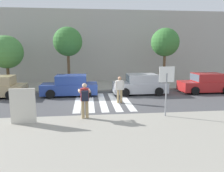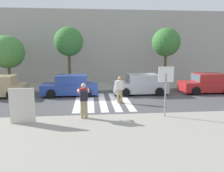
{
  "view_description": "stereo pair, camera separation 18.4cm",
  "coord_description": "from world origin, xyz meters",
  "px_view_note": "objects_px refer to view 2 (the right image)",
  "views": [
    {
      "loc": [
        -0.96,
        -13.95,
        3.49
      ],
      "look_at": [
        0.6,
        -0.2,
        1.1
      ],
      "focal_mm": 35.0,
      "sensor_mm": 36.0,
      "label": 1
    },
    {
      "loc": [
        -0.77,
        -13.97,
        3.49
      ],
      "look_at": [
        0.6,
        -0.2,
        1.1
      ],
      "focal_mm": 35.0,
      "sensor_mm": 36.0,
      "label": 2
    }
  ],
  "objects_px": {
    "pedestrian_crossing": "(120,88)",
    "parked_car_red": "(207,84)",
    "street_tree_west": "(8,52)",
    "street_tree_center": "(69,42)",
    "street_tree_east": "(166,42)",
    "stop_sign": "(166,80)",
    "advertising_board": "(22,106)",
    "parked_car_blue": "(71,86)",
    "photographer_with_backpack": "(84,98)",
    "parked_car_silver": "(141,85)"
  },
  "relations": [
    {
      "from": "pedestrian_crossing",
      "to": "street_tree_west",
      "type": "distance_m",
      "value": 10.5
    },
    {
      "from": "street_tree_center",
      "to": "street_tree_east",
      "type": "xyz_separation_m",
      "value": [
        8.4,
        -0.24,
        -0.04
      ]
    },
    {
      "from": "street_tree_west",
      "to": "street_tree_east",
      "type": "xyz_separation_m",
      "value": [
        13.44,
        -0.31,
        0.81
      ]
    },
    {
      "from": "advertising_board",
      "to": "parked_car_blue",
      "type": "bearing_deg",
      "value": 75.92
    },
    {
      "from": "parked_car_silver",
      "to": "parked_car_red",
      "type": "xyz_separation_m",
      "value": [
        5.37,
        -0.0,
        0.0
      ]
    },
    {
      "from": "parked_car_blue",
      "to": "parked_car_red",
      "type": "bearing_deg",
      "value": -0.0
    },
    {
      "from": "pedestrian_crossing",
      "to": "street_tree_east",
      "type": "height_order",
      "value": "street_tree_east"
    },
    {
      "from": "photographer_with_backpack",
      "to": "parked_car_blue",
      "type": "bearing_deg",
      "value": 100.9
    },
    {
      "from": "pedestrian_crossing",
      "to": "street_tree_center",
      "type": "bearing_deg",
      "value": 123.85
    },
    {
      "from": "photographer_with_backpack",
      "to": "street_tree_center",
      "type": "bearing_deg",
      "value": 99.35
    },
    {
      "from": "stop_sign",
      "to": "parked_car_blue",
      "type": "xyz_separation_m",
      "value": [
        -5.16,
        6.04,
        -1.22
      ]
    },
    {
      "from": "pedestrian_crossing",
      "to": "parked_car_red",
      "type": "relative_size",
      "value": 0.42
    },
    {
      "from": "parked_car_blue",
      "to": "street_tree_east",
      "type": "relative_size",
      "value": 0.8
    },
    {
      "from": "parked_car_blue",
      "to": "pedestrian_crossing",
      "type": "bearing_deg",
      "value": -38.27
    },
    {
      "from": "stop_sign",
      "to": "pedestrian_crossing",
      "type": "distance_m",
      "value": 3.98
    },
    {
      "from": "stop_sign",
      "to": "street_tree_center",
      "type": "relative_size",
      "value": 0.48
    },
    {
      "from": "parked_car_silver",
      "to": "street_tree_west",
      "type": "distance_m",
      "value": 11.31
    },
    {
      "from": "parked_car_blue",
      "to": "parked_car_silver",
      "type": "xyz_separation_m",
      "value": [
        5.34,
        0.0,
        0.0
      ]
    },
    {
      "from": "photographer_with_backpack",
      "to": "street_tree_west",
      "type": "bearing_deg",
      "value": 126.25
    },
    {
      "from": "parked_car_silver",
      "to": "street_tree_east",
      "type": "bearing_deg",
      "value": 42.49
    },
    {
      "from": "pedestrian_crossing",
      "to": "street_tree_east",
      "type": "relative_size",
      "value": 0.34
    },
    {
      "from": "street_tree_west",
      "to": "street_tree_east",
      "type": "height_order",
      "value": "street_tree_east"
    },
    {
      "from": "stop_sign",
      "to": "street_tree_center",
      "type": "distance_m",
      "value": 10.58
    },
    {
      "from": "street_tree_west",
      "to": "street_tree_center",
      "type": "xyz_separation_m",
      "value": [
        5.04,
        -0.07,
        0.85
      ]
    },
    {
      "from": "pedestrian_crossing",
      "to": "street_tree_west",
      "type": "xyz_separation_m",
      "value": [
        -8.67,
        5.49,
        2.21
      ]
    },
    {
      "from": "stop_sign",
      "to": "parked_car_silver",
      "type": "relative_size",
      "value": 0.61
    },
    {
      "from": "pedestrian_crossing",
      "to": "parked_car_silver",
      "type": "distance_m",
      "value": 3.32
    },
    {
      "from": "street_tree_east",
      "to": "parked_car_blue",
      "type": "bearing_deg",
      "value": -162.63
    },
    {
      "from": "stop_sign",
      "to": "parked_car_red",
      "type": "relative_size",
      "value": 0.61
    },
    {
      "from": "parked_car_blue",
      "to": "street_tree_center",
      "type": "xyz_separation_m",
      "value": [
        -0.29,
        2.78,
        3.31
      ]
    },
    {
      "from": "parked_car_blue",
      "to": "street_tree_west",
      "type": "bearing_deg",
      "value": 151.87
    },
    {
      "from": "street_tree_east",
      "to": "stop_sign",
      "type": "bearing_deg",
      "value": -109.02
    },
    {
      "from": "parked_car_blue",
      "to": "street_tree_east",
      "type": "distance_m",
      "value": 9.11
    },
    {
      "from": "street_tree_west",
      "to": "street_tree_center",
      "type": "distance_m",
      "value": 5.11
    },
    {
      "from": "photographer_with_backpack",
      "to": "street_tree_center",
      "type": "xyz_separation_m",
      "value": [
        -1.45,
        8.77,
        2.86
      ]
    },
    {
      "from": "stop_sign",
      "to": "pedestrian_crossing",
      "type": "height_order",
      "value": "stop_sign"
    },
    {
      "from": "parked_car_red",
      "to": "street_tree_east",
      "type": "xyz_separation_m",
      "value": [
        -2.6,
        2.54,
        3.27
      ]
    },
    {
      "from": "photographer_with_backpack",
      "to": "pedestrian_crossing",
      "type": "distance_m",
      "value": 4.01
    },
    {
      "from": "pedestrian_crossing",
      "to": "street_tree_center",
      "type": "xyz_separation_m",
      "value": [
        -3.63,
        5.42,
        3.06
      ]
    },
    {
      "from": "pedestrian_crossing",
      "to": "street_tree_east",
      "type": "xyz_separation_m",
      "value": [
        4.77,
        5.18,
        3.02
      ]
    },
    {
      "from": "photographer_with_backpack",
      "to": "parked_car_red",
      "type": "distance_m",
      "value": 11.29
    },
    {
      "from": "parked_car_red",
      "to": "street_tree_east",
      "type": "bearing_deg",
      "value": 135.64
    },
    {
      "from": "photographer_with_backpack",
      "to": "advertising_board",
      "type": "relative_size",
      "value": 1.08
    },
    {
      "from": "street_tree_east",
      "to": "advertising_board",
      "type": "bearing_deg",
      "value": -137.46
    },
    {
      "from": "parked_car_red",
      "to": "advertising_board",
      "type": "distance_m",
      "value": 13.86
    },
    {
      "from": "pedestrian_crossing",
      "to": "parked_car_blue",
      "type": "bearing_deg",
      "value": 141.73
    },
    {
      "from": "street_tree_center",
      "to": "advertising_board",
      "type": "distance_m",
      "value": 9.75
    },
    {
      "from": "stop_sign",
      "to": "parked_car_red",
      "type": "bearing_deg",
      "value": 47.42
    },
    {
      "from": "street_tree_center",
      "to": "pedestrian_crossing",
      "type": "bearing_deg",
      "value": -56.15
    },
    {
      "from": "parked_car_blue",
      "to": "parked_car_silver",
      "type": "bearing_deg",
      "value": 0.0
    }
  ]
}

